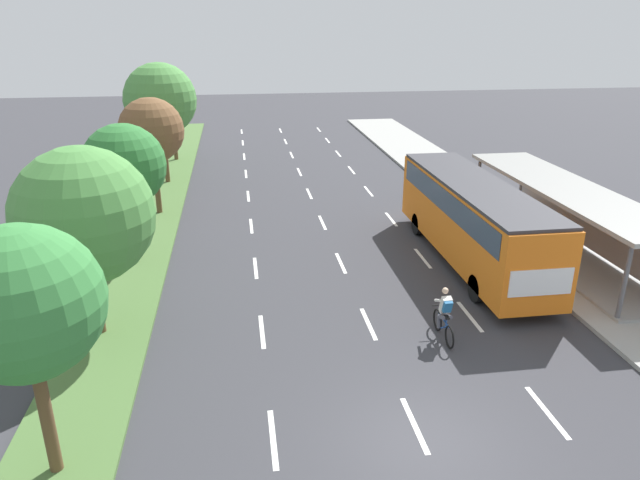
{
  "coord_description": "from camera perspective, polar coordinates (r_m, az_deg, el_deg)",
  "views": [
    {
      "loc": [
        -4.0,
        -10.52,
        9.36
      ],
      "look_at": [
        -0.92,
        10.62,
        1.2
      ],
      "focal_mm": 32.38,
      "sensor_mm": 36.0,
      "label": 1
    }
  ],
  "objects": [
    {
      "name": "ground_plane",
      "position": [
        14.64,
        10.17,
        -19.25
      ],
      "size": [
        140.0,
        140.0,
        0.0
      ],
      "primitive_type": "plane",
      "color": "#38383D"
    },
    {
      "name": "median_strip",
      "position": [
        32.19,
        -15.63,
        3.33
      ],
      "size": [
        2.6,
        52.0,
        0.12
      ],
      "primitive_type": "cube",
      "color": "#4C7038",
      "rests_on": "ground"
    },
    {
      "name": "sidewalk_right",
      "position": [
        34.54,
        14.65,
        4.62
      ],
      "size": [
        4.5,
        52.0,
        0.15
      ],
      "primitive_type": "cube",
      "color": "#9E9E99",
      "rests_on": "ground"
    },
    {
      "name": "lane_divider_left",
      "position": [
        30.66,
        -6.97,
        2.98
      ],
      "size": [
        0.14,
        48.35,
        0.01
      ],
      "color": "white",
      "rests_on": "ground"
    },
    {
      "name": "lane_divider_center",
      "position": [
        30.91,
        -0.47,
        3.29
      ],
      "size": [
        0.14,
        48.35,
        0.01
      ],
      "color": "white",
      "rests_on": "ground"
    },
    {
      "name": "lane_divider_right",
      "position": [
        31.56,
        5.85,
        3.55
      ],
      "size": [
        0.14,
        48.35,
        0.01
      ],
      "color": "white",
      "rests_on": "ground"
    },
    {
      "name": "bus_shelter",
      "position": [
        26.14,
        23.35,
        2.49
      ],
      "size": [
        2.9,
        12.72,
        2.86
      ],
      "color": "gray",
      "rests_on": "sidewalk_right"
    },
    {
      "name": "bus",
      "position": [
        23.98,
        14.85,
        2.48
      ],
      "size": [
        2.54,
        11.29,
        3.37
      ],
      "color": "orange",
      "rests_on": "ground"
    },
    {
      "name": "cyclist",
      "position": [
        18.41,
        12.19,
        -7.36
      ],
      "size": [
        0.46,
        1.82,
        1.71
      ],
      "color": "black",
      "rests_on": "ground"
    },
    {
      "name": "median_tree_nearest",
      "position": [
        12.72,
        -27.26,
        -5.63
      ],
      "size": [
        3.17,
        3.17,
        5.66
      ],
      "color": "brown",
      "rests_on": "median_strip"
    },
    {
      "name": "median_tree_second",
      "position": [
        18.31,
        -22.27,
        2.23
      ],
      "size": [
        4.12,
        4.12,
        5.93
      ],
      "color": "brown",
      "rests_on": "median_strip"
    },
    {
      "name": "median_tree_third",
      "position": [
        24.02,
        -18.79,
        6.98
      ],
      "size": [
        3.26,
        3.26,
        5.56
      ],
      "color": "brown",
      "rests_on": "median_strip"
    },
    {
      "name": "median_tree_fourth",
      "position": [
        29.83,
        -16.33,
        10.33
      ],
      "size": [
        3.18,
        3.18,
        5.8
      ],
      "color": "brown",
      "rests_on": "median_strip"
    },
    {
      "name": "median_tree_fifth",
      "position": [
        35.73,
        -15.52,
        13.22
      ],
      "size": [
        4.2,
        4.2,
        7.02
      ],
      "color": "brown",
      "rests_on": "median_strip"
    },
    {
      "name": "median_tree_farthest",
      "position": [
        41.83,
        -14.51,
        13.42
      ],
      "size": [
        3.38,
        3.38,
        5.96
      ],
      "color": "brown",
      "rests_on": "median_strip"
    }
  ]
}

